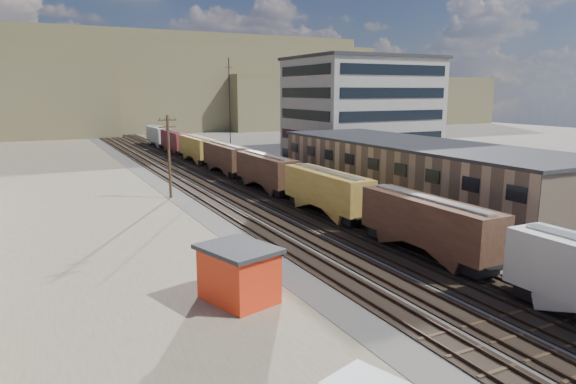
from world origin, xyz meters
name	(u,v)px	position (x,y,z in m)	size (l,w,h in m)	color
ground	(502,319)	(0.00, 0.00, 0.00)	(300.00, 300.00, 0.00)	#6B6356
ballast_bed	(216,182)	(0.00, 50.00, 0.03)	(18.00, 200.00, 0.06)	#4C4742
dirt_yard	(70,211)	(-20.00, 40.00, 0.01)	(24.00, 180.00, 0.03)	#786A53
asphalt_lot	(407,187)	(22.00, 35.00, 0.02)	(26.00, 120.00, 0.04)	#232326
rail_tracks	(212,182)	(-0.55, 50.00, 0.11)	(11.40, 200.00, 0.24)	black
freight_train	(244,162)	(3.80, 48.67, 2.79)	(3.00, 119.74, 4.46)	black
warehouse	(417,174)	(14.98, 25.00, 3.65)	(12.40, 40.40, 7.25)	tan
office_tower	(361,112)	(27.95, 54.95, 9.26)	(22.60, 18.60, 18.45)	#9E998E
utility_pole_north	(169,155)	(-8.50, 42.00, 5.30)	(2.20, 0.32, 10.00)	#382619
radio_mast	(230,114)	(6.00, 60.00, 9.12)	(1.20, 0.16, 18.00)	black
hills_north	(102,87)	(0.17, 167.92, 14.10)	(265.00, 80.00, 32.00)	brown
maintenance_shed	(239,273)	(-12.49, 9.19, 1.78)	(4.88, 5.61, 3.49)	red
parked_car_blue	(386,176)	(22.56, 40.24, 0.69)	(2.30, 4.99, 1.39)	navy
parked_car_far	(377,163)	(29.11, 51.47, 0.72)	(1.71, 4.25, 1.45)	silver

